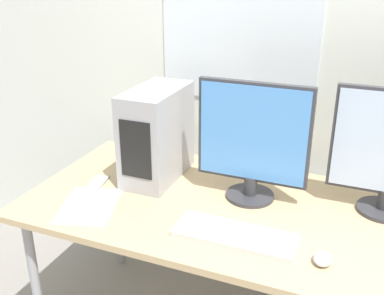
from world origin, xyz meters
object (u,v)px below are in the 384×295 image
object	(u,v)px
pc_tower	(157,134)
keyboard	(235,235)
monitor_main	(253,141)
mouse	(323,259)
cell_phone	(97,183)

from	to	relation	value
pc_tower	keyboard	world-z (taller)	pc_tower
monitor_main	mouse	distance (m)	0.53
monitor_main	mouse	xyz separation A→B (m)	(0.34, -0.33, -0.24)
keyboard	mouse	distance (m)	0.31
monitor_main	cell_phone	world-z (taller)	monitor_main
monitor_main	keyboard	bearing A→B (deg)	-84.31
monitor_main	pc_tower	bearing A→B (deg)	175.31
monitor_main	cell_phone	bearing A→B (deg)	-168.08
mouse	cell_phone	distance (m)	1.01
monitor_main	mouse	size ratio (longest dim) A/B	5.94
pc_tower	monitor_main	size ratio (longest dim) A/B	0.83
mouse	cell_phone	xyz separation A→B (m)	(-0.99, 0.20, -0.01)
pc_tower	cell_phone	size ratio (longest dim) A/B	2.78
keyboard	cell_phone	world-z (taller)	keyboard
keyboard	cell_phone	xyz separation A→B (m)	(-0.68, 0.17, -0.01)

